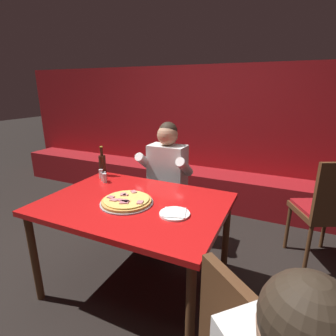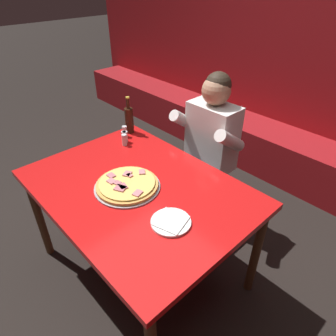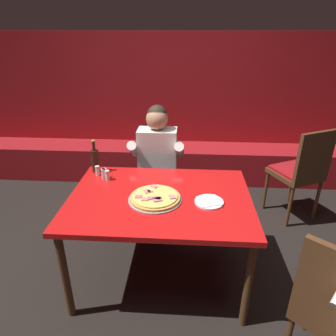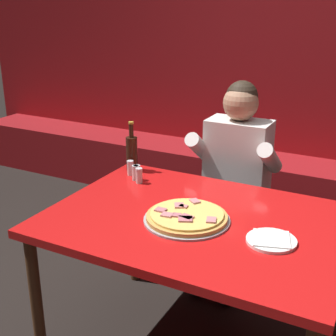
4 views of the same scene
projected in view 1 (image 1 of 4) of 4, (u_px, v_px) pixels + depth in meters
name	position (u px, v px, depth m)	size (l,w,h in m)	color
ground_plane	(137.00, 285.00, 2.21)	(24.00, 24.00, 0.00)	black
booth_wall_panel	(213.00, 134.00, 3.82)	(6.80, 0.16, 1.90)	maroon
booth_bench	(204.00, 187.00, 3.76)	(6.46, 0.48, 0.46)	maroon
main_dining_table	(134.00, 211.00, 2.01)	(1.37, 0.99, 0.77)	#4C2D19
pizza	(127.00, 201.00, 1.95)	(0.40, 0.40, 0.05)	#9E9EA3
plate_white_paper	(175.00, 214.00, 1.78)	(0.21, 0.21, 0.02)	white
beer_bottle	(103.00, 165.00, 2.54)	(0.07, 0.07, 0.29)	black
shaker_red_pepper_flakes	(101.00, 174.00, 2.48)	(0.04, 0.04, 0.09)	silver
shaker_oregano	(104.00, 177.00, 2.41)	(0.04, 0.04, 0.09)	silver
shaker_parmesan	(103.00, 177.00, 2.41)	(0.04, 0.04, 0.09)	silver
shaker_black_pepper	(105.00, 178.00, 2.37)	(0.04, 0.04, 0.09)	silver
diner_seated_blue_shirt	(164.00, 179.00, 2.67)	(0.53, 0.53, 1.27)	black
dining_chair_near_left	(329.00, 206.00, 2.30)	(0.59, 0.59, 1.04)	#4C2D19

